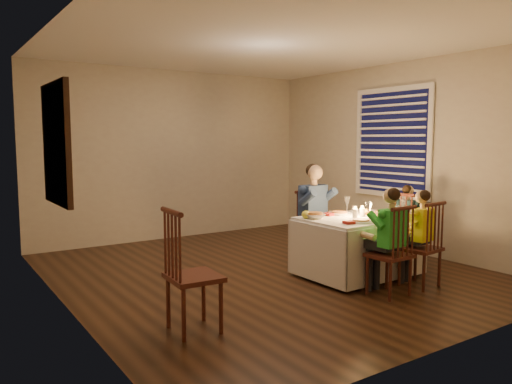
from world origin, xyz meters
TOP-DOWN VIEW (x-y plane):
  - ground at (0.00, 0.00)m, footprint 5.00×5.00m
  - wall_left at (-2.25, 0.00)m, footprint 0.02×5.00m
  - wall_right at (2.25, 0.00)m, footprint 0.02×5.00m
  - wall_back at (0.00, 2.50)m, footprint 4.50×0.02m
  - ceiling at (0.00, 0.00)m, footprint 5.00×5.00m
  - dining_table at (0.78, -0.69)m, footprint 1.30×0.95m
  - chair_adult at (0.74, 0.02)m, footprint 0.40×0.39m
  - chair_near_left at (0.50, -1.39)m, footprint 0.39×0.37m
  - chair_near_right at (1.01, -1.37)m, footprint 0.41×0.40m
  - chair_end at (1.61, -0.71)m, footprint 0.41×0.42m
  - chair_extra at (-1.52, -1.16)m, footprint 0.42×0.44m
  - adult at (0.74, 0.02)m, footprint 0.49×0.45m
  - child_green at (0.50, -1.39)m, footprint 0.37×0.34m
  - child_yellow at (1.01, -1.37)m, footprint 0.36×0.34m
  - child_teal at (1.61, -0.71)m, footprint 0.33×0.35m
  - setting_adult at (0.76, -0.41)m, footprint 0.26×0.26m
  - setting_green at (0.56, -0.95)m, footprint 0.26×0.26m
  - setting_yellow at (1.08, -0.98)m, footprint 0.26×0.26m
  - setting_teal at (1.20, -0.66)m, footprint 0.26×0.26m
  - candle_left at (0.73, -0.69)m, footprint 0.06×0.06m
  - candle_right at (0.84, -0.69)m, footprint 0.06×0.06m
  - squash at (0.22, -0.43)m, footprint 0.09×0.09m
  - orange_fruit at (0.97, -0.64)m, footprint 0.08×0.08m
  - serving_bowl at (0.31, -0.49)m, footprint 0.29×0.29m
  - wall_mirror at (-2.22, 0.30)m, footprint 0.06×0.95m
  - window_blinds at (2.21, 0.10)m, footprint 0.07×1.34m

SIDE VIEW (x-z plane):
  - ground at x=0.00m, z-range 0.00..0.00m
  - chair_adult at x=0.74m, z-range -0.45..0.45m
  - chair_near_left at x=0.50m, z-range -0.45..0.45m
  - chair_near_right at x=1.01m, z-range -0.45..0.45m
  - chair_end at x=1.61m, z-range -0.45..0.45m
  - chair_extra at x=-1.52m, z-range -0.50..0.50m
  - adult at x=0.74m, z-range -0.62..0.62m
  - child_green at x=0.50m, z-range -0.54..0.54m
  - child_yellow at x=1.01m, z-range -0.51..0.51m
  - child_teal at x=1.61m, z-range -0.50..0.50m
  - dining_table at x=0.78m, z-range 0.16..0.79m
  - setting_adult at x=0.76m, z-range 0.67..0.69m
  - setting_green at x=0.56m, z-range 0.67..0.69m
  - setting_yellow at x=1.08m, z-range 0.67..0.69m
  - setting_teal at x=1.20m, z-range 0.67..0.69m
  - serving_bowl at x=0.31m, z-range 0.67..0.72m
  - orange_fruit at x=0.97m, z-range 0.67..0.75m
  - squash at x=0.22m, z-range 0.67..0.76m
  - candle_left at x=0.73m, z-range 0.67..0.77m
  - candle_right at x=0.84m, z-range 0.67..0.77m
  - wall_left at x=-2.25m, z-range 0.00..2.60m
  - wall_right at x=2.25m, z-range 0.00..2.60m
  - wall_back at x=0.00m, z-range 0.00..2.60m
  - wall_mirror at x=-2.22m, z-range 0.92..2.08m
  - window_blinds at x=2.21m, z-range 0.73..2.27m
  - ceiling at x=0.00m, z-range 2.60..2.60m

